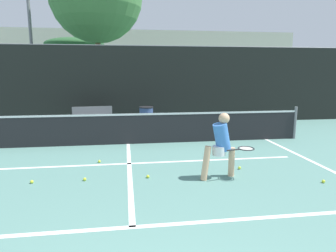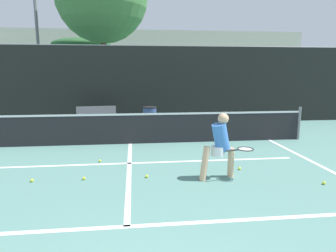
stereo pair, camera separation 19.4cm
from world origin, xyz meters
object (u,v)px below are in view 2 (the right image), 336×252
trash_bin (150,117)px  parked_car (104,103)px  player_practicing (221,143)px  courtside_bench (97,117)px

trash_bin → parked_car: size_ratio=0.20×
player_practicing → trash_bin: size_ratio=1.63×
player_practicing → courtside_bench: (-3.22, 6.01, -0.28)m
parked_car → trash_bin: bearing=-62.1°
courtside_bench → player_practicing: bearing=-67.7°
courtside_bench → parked_car: parked_car is taller
player_practicing → courtside_bench: bearing=104.4°
player_practicing → courtside_bench: size_ratio=0.89×
courtside_bench → trash_bin: bearing=-10.9°
player_practicing → courtside_bench: 6.82m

